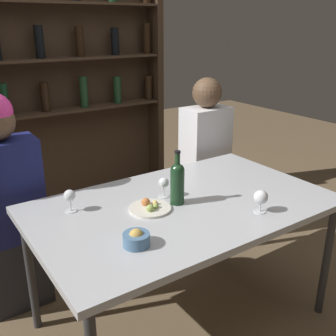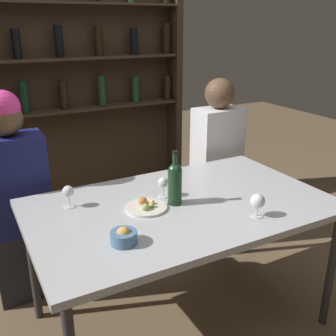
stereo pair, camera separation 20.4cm
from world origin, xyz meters
TOP-DOWN VIEW (x-y plane):
  - ground_plane at (0.00, 0.00)m, footprint 10.00×10.00m
  - dining_table at (0.00, 0.00)m, footprint 1.55×0.95m
  - wine_rack_wall at (-0.00, 1.68)m, footprint 1.81×0.21m
  - wine_bottle at (-0.03, 0.02)m, footprint 0.07×0.07m
  - wine_glass_0 at (-0.04, 0.13)m, footprint 0.06×0.06m
  - wine_glass_1 at (0.25, -0.30)m, footprint 0.07×0.07m
  - wine_glass_2 at (-0.52, 0.24)m, footprint 0.06×0.06m
  - food_plate_0 at (-0.18, 0.03)m, footprint 0.21×0.21m
  - snack_bowl at (-0.41, -0.22)m, footprint 0.11×0.11m
  - seated_person_left at (-0.73, 0.68)m, footprint 0.38×0.22m
  - seated_person_right at (0.70, 0.68)m, footprint 0.34×0.22m

SIDE VIEW (x-z plane):
  - ground_plane at x=0.00m, z-range 0.00..0.00m
  - seated_person_right at x=0.70m, z-range -0.02..1.24m
  - seated_person_left at x=-0.73m, z-range -0.01..1.28m
  - dining_table at x=0.00m, z-range 0.32..1.07m
  - food_plate_0 at x=-0.18m, z-range 0.73..0.78m
  - snack_bowl at x=-0.41m, z-range 0.74..0.82m
  - wine_glass_0 at x=-0.04m, z-range 0.77..0.87m
  - wine_glass_1 at x=0.25m, z-range 0.77..0.88m
  - wine_glass_2 at x=-0.52m, z-range 0.77..0.88m
  - wine_bottle at x=-0.03m, z-range 0.73..1.01m
  - wine_rack_wall at x=0.00m, z-range 0.05..2.09m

